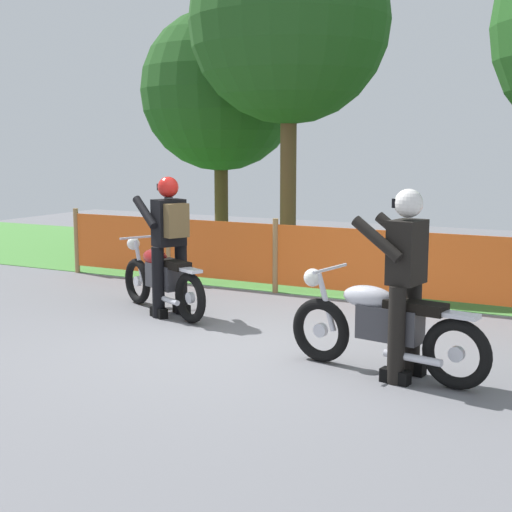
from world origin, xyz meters
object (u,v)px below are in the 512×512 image
rider_trailing (405,277)px  motorcycle_lead (162,278)px  motorcycle_trailing (383,326)px  rider_lead (169,238)px

rider_trailing → motorcycle_lead: bearing=-9.5°
motorcycle_trailing → rider_trailing: rider_trailing is taller
rider_trailing → rider_lead: bearing=-9.1°
motorcycle_lead → rider_trailing: (3.38, -1.16, 0.48)m
motorcycle_lead → rider_trailing: bearing=-172.9°
motorcycle_lead → rider_lead: bearing=-179.5°
rider_lead → rider_trailing: bearing=-172.5°
motorcycle_trailing → rider_trailing: size_ratio=1.16×
motorcycle_lead → rider_lead: 0.55m
motorcycle_lead → rider_trailing: 3.60m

